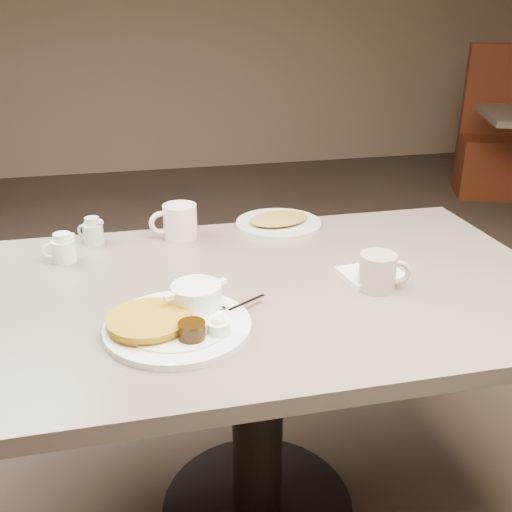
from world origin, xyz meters
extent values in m
cube|color=#9E876B|center=(0.00, 4.01, 1.40)|extent=(7.00, 0.02, 2.80)
cube|color=slate|center=(0.00, 0.00, 0.73)|extent=(1.50, 0.90, 0.04)
cylinder|color=black|center=(0.00, 0.00, 0.38)|extent=(0.14, 0.14, 0.69)
cylinder|color=black|center=(0.00, 0.00, 0.01)|extent=(0.56, 0.56, 0.03)
cylinder|color=white|center=(-0.21, -0.17, 0.76)|extent=(0.41, 0.41, 0.01)
cylinder|color=white|center=(-0.21, -0.17, 0.77)|extent=(0.31, 0.31, 0.00)
cylinder|color=#AC8617|center=(-0.27, -0.16, 0.77)|extent=(0.23, 0.23, 0.01)
cylinder|color=#AC8617|center=(-0.27, -0.17, 0.78)|extent=(0.23, 0.23, 0.01)
cylinder|color=white|center=(-0.16, -0.11, 0.79)|extent=(0.15, 0.15, 0.05)
cube|color=white|center=(-0.22, -0.13, 0.81)|extent=(0.03, 0.02, 0.01)
cube|color=white|center=(-0.10, -0.08, 0.81)|extent=(0.03, 0.02, 0.01)
ellipsoid|color=white|center=(-0.18, -0.11, 0.81)|extent=(0.06, 0.06, 0.03)
ellipsoid|color=white|center=(-0.15, -0.11, 0.81)|extent=(0.06, 0.06, 0.02)
cylinder|color=black|center=(-0.19, -0.24, 0.78)|extent=(0.07, 0.07, 0.04)
cylinder|color=white|center=(-0.13, -0.23, 0.78)|extent=(0.07, 0.07, 0.03)
ellipsoid|color=#FDFFB9|center=(-0.13, -0.23, 0.79)|extent=(0.04, 0.04, 0.02)
cube|color=white|center=(-0.06, -0.12, 0.77)|extent=(0.11, 0.07, 0.00)
ellipsoid|color=white|center=(-0.12, -0.13, 0.77)|extent=(0.05, 0.04, 0.01)
cylinder|color=#B3A597|center=(0.28, -0.08, 0.80)|extent=(0.11, 0.11, 0.09)
cylinder|color=black|center=(0.28, -0.08, 0.83)|extent=(0.09, 0.09, 0.01)
torus|color=#B3A597|center=(0.32, -0.10, 0.80)|extent=(0.07, 0.03, 0.06)
cube|color=white|center=(0.29, -0.02, 0.76)|extent=(0.16, 0.14, 0.02)
cylinder|color=#F5E1CE|center=(-0.15, 0.37, 0.80)|extent=(0.11, 0.11, 0.10)
torus|color=#F5E1CE|center=(-0.21, 0.36, 0.80)|extent=(0.07, 0.02, 0.07)
cylinder|color=white|center=(-0.47, 0.26, 0.78)|extent=(0.08, 0.08, 0.06)
cylinder|color=white|center=(-0.47, 0.26, 0.82)|extent=(0.05, 0.05, 0.02)
cone|color=white|center=(-0.45, 0.26, 0.82)|extent=(0.02, 0.02, 0.02)
torus|color=white|center=(-0.51, 0.25, 0.79)|extent=(0.05, 0.01, 0.05)
cylinder|color=#B8B9B5|center=(-0.40, 0.37, 0.78)|extent=(0.06, 0.06, 0.06)
cylinder|color=#B8B9B5|center=(-0.40, 0.37, 0.82)|extent=(0.04, 0.04, 0.02)
cone|color=#B8B9B5|center=(-0.38, 0.36, 0.82)|extent=(0.03, 0.03, 0.02)
torus|color=#B8B9B5|center=(-0.43, 0.38, 0.79)|extent=(0.04, 0.03, 0.04)
cylinder|color=beige|center=(0.16, 0.39, 0.76)|extent=(0.33, 0.33, 0.01)
ellipsoid|color=olive|center=(0.16, 0.39, 0.78)|extent=(0.22, 0.18, 0.02)
camera|label=1|loc=(-0.29, -1.25, 1.39)|focal=40.75mm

